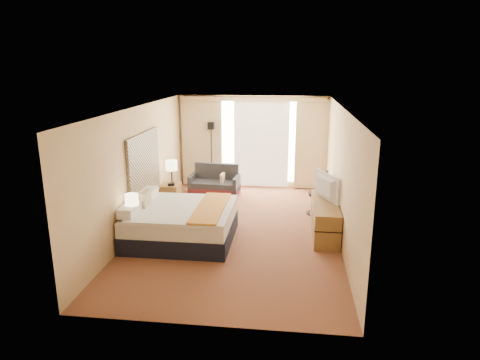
# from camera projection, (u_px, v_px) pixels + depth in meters

# --- Properties ---
(floor) EXTENTS (4.20, 7.00, 0.02)m
(floor) POSITION_uv_depth(u_px,v_px,m) (237.00, 230.00, 9.17)
(floor) COLOR #581D19
(floor) RESTS_ON ground
(ceiling) EXTENTS (4.20, 7.00, 0.02)m
(ceiling) POSITION_uv_depth(u_px,v_px,m) (237.00, 108.00, 8.49)
(ceiling) COLOR silver
(ceiling) RESTS_ON wall_back
(wall_back) EXTENTS (4.20, 0.02, 2.60)m
(wall_back) POSITION_uv_depth(u_px,v_px,m) (253.00, 142.00, 12.18)
(wall_back) COLOR #DBC085
(wall_back) RESTS_ON ground
(wall_front) EXTENTS (4.20, 0.02, 2.60)m
(wall_front) POSITION_uv_depth(u_px,v_px,m) (203.00, 237.00, 5.47)
(wall_front) COLOR #DBC085
(wall_front) RESTS_ON ground
(wall_left) EXTENTS (0.02, 7.00, 2.60)m
(wall_left) POSITION_uv_depth(u_px,v_px,m) (139.00, 168.00, 9.07)
(wall_left) COLOR #DBC085
(wall_left) RESTS_ON ground
(wall_right) EXTENTS (0.02, 7.00, 2.60)m
(wall_right) POSITION_uv_depth(u_px,v_px,m) (341.00, 174.00, 8.59)
(wall_right) COLOR #DBC085
(wall_right) RESTS_ON ground
(headboard) EXTENTS (0.06, 1.85, 1.50)m
(headboard) POSITION_uv_depth(u_px,v_px,m) (144.00, 167.00, 9.26)
(headboard) COLOR black
(headboard) RESTS_ON wall_left
(nightstand_left) EXTENTS (0.45, 0.52, 0.55)m
(nightstand_left) POSITION_uv_depth(u_px,v_px,m) (135.00, 232.00, 8.31)
(nightstand_left) COLOR olive
(nightstand_left) RESTS_ON floor
(nightstand_right) EXTENTS (0.45, 0.52, 0.55)m
(nightstand_right) POSITION_uv_depth(u_px,v_px,m) (171.00, 195.00, 10.70)
(nightstand_right) COLOR olive
(nightstand_right) RESTS_ON floor
(media_dresser) EXTENTS (0.50, 1.80, 0.70)m
(media_dresser) POSITION_uv_depth(u_px,v_px,m) (325.00, 218.00, 8.87)
(media_dresser) COLOR olive
(media_dresser) RESTS_ON floor
(window) EXTENTS (2.30, 0.02, 2.30)m
(window) POSITION_uv_depth(u_px,v_px,m) (261.00, 141.00, 12.12)
(window) COLOR white
(window) RESTS_ON wall_back
(curtains) EXTENTS (4.12, 0.19, 2.56)m
(curtains) POSITION_uv_depth(u_px,v_px,m) (252.00, 139.00, 12.04)
(curtains) COLOR beige
(curtains) RESTS_ON floor
(bed) EXTENTS (2.05, 1.88, 1.00)m
(bed) POSITION_uv_depth(u_px,v_px,m) (181.00, 223.00, 8.57)
(bed) COLOR black
(bed) RESTS_ON floor
(loveseat) EXTENTS (1.35, 0.78, 0.82)m
(loveseat) POSITION_uv_depth(u_px,v_px,m) (215.00, 185.00, 11.59)
(loveseat) COLOR maroon
(loveseat) RESTS_ON floor
(floor_lamp) EXTENTS (0.24, 0.24, 1.87)m
(floor_lamp) POSITION_uv_depth(u_px,v_px,m) (211.00, 142.00, 12.05)
(floor_lamp) COLOR black
(floor_lamp) RESTS_ON floor
(desk_chair) EXTENTS (0.50, 0.50, 1.03)m
(desk_chair) POSITION_uv_depth(u_px,v_px,m) (320.00, 196.00, 10.03)
(desk_chair) COLOR black
(desk_chair) RESTS_ON floor
(lamp_left) EXTENTS (0.25, 0.25, 0.53)m
(lamp_left) POSITION_uv_depth(u_px,v_px,m) (132.00, 200.00, 8.05)
(lamp_left) COLOR black
(lamp_left) RESTS_ON nightstand_left
(lamp_right) EXTENTS (0.29, 0.29, 0.60)m
(lamp_right) POSITION_uv_depth(u_px,v_px,m) (171.00, 166.00, 10.52)
(lamp_right) COLOR black
(lamp_right) RESTS_ON nightstand_right
(tissue_box) EXTENTS (0.14, 0.14, 0.11)m
(tissue_box) POSITION_uv_depth(u_px,v_px,m) (135.00, 215.00, 8.31)
(tissue_box) COLOR #86A6CF
(tissue_box) RESTS_ON nightstand_left
(telephone) EXTENTS (0.19, 0.17, 0.06)m
(telephone) POSITION_uv_depth(u_px,v_px,m) (171.00, 184.00, 10.52)
(telephone) COLOR black
(telephone) RESTS_ON nightstand_right
(television) EXTENTS (0.51, 0.92, 0.55)m
(television) POSITION_uv_depth(u_px,v_px,m) (323.00, 187.00, 8.87)
(television) COLOR black
(television) RESTS_ON media_dresser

